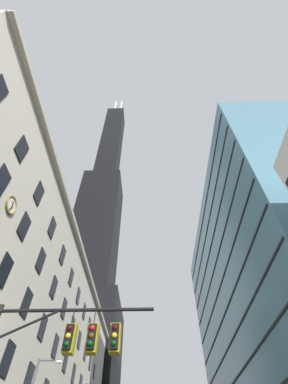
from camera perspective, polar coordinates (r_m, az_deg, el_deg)
The scene contains 4 objects.
station_building at distance 40.73m, azimuth -28.35°, elevation -27.07°, with size 15.69×63.63×26.87m.
dark_skyscraper at distance 98.68m, azimuth -11.18°, elevation -13.57°, with size 23.16×23.16×193.04m.
glass_office_midrise at distance 50.45m, azimuth 26.91°, elevation -20.62°, with size 17.93×48.23×43.16m.
traffic_signal_mast at distance 11.86m, azimuth -17.83°, elevation -30.25°, with size 6.55×0.63×6.73m.
Camera 1 is at (-0.37, -8.70, 1.61)m, focal length 24.91 mm.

